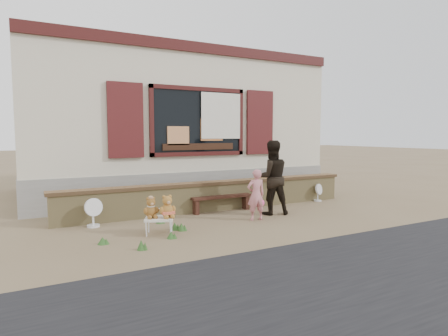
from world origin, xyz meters
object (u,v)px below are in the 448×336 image
bench (221,200)px  teddy_bear_left (151,207)px  child (256,195)px  folding_chair (159,219)px  teddy_bear_right (167,206)px  adult (271,177)px

bench → teddy_bear_left: 2.30m
teddy_bear_left → child: child is taller
bench → child: size_ratio=1.39×
folding_chair → teddy_bear_left: size_ratio=1.65×
folding_chair → child: size_ratio=0.59×
bench → teddy_bear_right: bearing=-142.3°
child → folding_chair: bearing=12.1°
folding_chair → child: (2.07, 0.13, 0.25)m
folding_chair → teddy_bear_left: 0.25m
teddy_bear_right → child: bearing=28.6°
bench → adult: adult is taller
teddy_bear_right → folding_chair: bearing=-180.0°
teddy_bear_right → child: size_ratio=0.39×
teddy_bear_left → child: bearing=25.1°
child → bench: bearing=-69.5°
teddy_bear_left → adult: size_ratio=0.23×
teddy_bear_left → teddy_bear_right: teddy_bear_right is taller
bench → teddy_bear_right: 2.15m
folding_chair → adult: (2.68, 0.46, 0.53)m
child → adult: bearing=-142.8°
bench → folding_chair: bench is taller
bench → folding_chair: 2.21m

